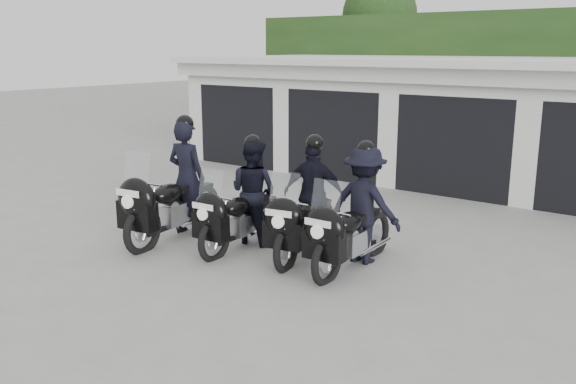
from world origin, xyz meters
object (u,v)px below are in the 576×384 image
Objects in this scene: police_bike_c at (310,203)px; police_bike_a at (174,190)px; police_bike_b at (246,199)px; police_bike_d at (359,212)px.

police_bike_a is at bearing -173.06° from police_bike_c.
police_bike_d reaches higher than police_bike_b.
police_bike_c is (2.28, 0.75, -0.03)m from police_bike_a.
police_bike_a is 1.14× the size of police_bike_b.
police_bike_a is 2.40m from police_bike_c.
police_bike_b is 0.98× the size of police_bike_c.
police_bike_c is (1.04, 0.31, 0.03)m from police_bike_b.
police_bike_d is (0.91, -0.03, 0.00)m from police_bike_c.
police_bike_d is at bearing -13.38° from police_bike_c.
police_bike_c is at bearing 13.60° from police_bike_b.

